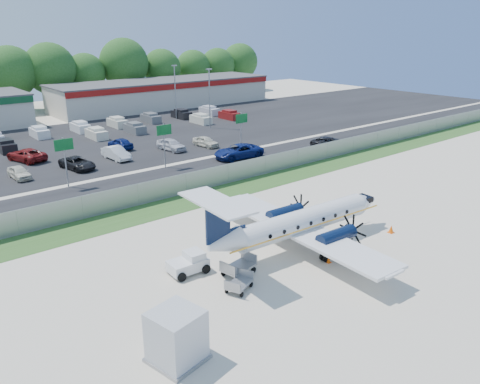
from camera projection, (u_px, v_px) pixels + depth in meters
ground at (292, 243)px, 34.07m from camera, size 170.00×170.00×0.00m
grass_verge at (199, 199)px, 42.85m from camera, size 170.00×4.00×0.02m
access_road at (160, 181)px, 47.97m from camera, size 170.00×8.00×0.02m
parking_lot at (82, 144)px, 63.34m from camera, size 170.00×32.00×0.02m
perimeter_fence at (186, 183)px, 43.99m from camera, size 120.00×0.06×1.99m
building_east at (164, 93)px, 94.09m from camera, size 44.40×12.40×5.24m
sign_left at (64, 152)px, 44.88m from camera, size 1.80×0.26×5.00m
sign_mid at (164, 136)px, 51.44m from camera, size 1.80×0.26×5.00m
sign_right at (241, 124)px, 58.00m from camera, size 1.80×0.26×5.00m
light_pole_ne at (209, 94)px, 72.10m from camera, size 0.90×0.35×9.09m
light_pole_se at (175, 88)px, 79.42m from camera, size 0.90×0.35×9.09m
tree_line at (13, 112)px, 88.23m from camera, size 112.00×6.00×14.00m
aircraft at (300, 222)px, 32.75m from camera, size 16.18×15.96×5.01m
pushback_tug at (189, 263)px, 29.79m from camera, size 2.53×1.87×1.32m
baggage_cart_near at (239, 283)px, 27.75m from camera, size 2.08×1.71×0.95m
baggage_cart_far at (239, 267)px, 29.53m from camera, size 2.38×1.68×1.14m
service_container at (177, 338)px, 21.62m from camera, size 2.74×2.74×2.58m
cone_nose at (391, 229)px, 35.67m from camera, size 0.42×0.42×0.60m
cone_port_wing at (328, 259)px, 31.12m from camera, size 0.33×0.33×0.47m
cone_starboard_wing at (157, 193)px, 43.68m from camera, size 0.36×0.36×0.51m
road_car_mid at (238, 158)px, 56.42m from camera, size 6.37×3.57×1.68m
road_car_east at (328, 147)px, 61.97m from camera, size 5.09×2.85×1.35m
parked_car_a at (20, 178)px, 48.75m from camera, size 1.77×3.91×1.30m
parked_car_b at (78, 169)px, 52.10m from camera, size 3.10×5.18×1.35m
parked_car_c at (117, 159)px, 55.99m from camera, size 1.94×4.74×1.53m
parked_car_d at (171, 150)px, 60.09m from camera, size 2.33×4.68×1.53m
parked_car_e at (206, 147)px, 62.03m from camera, size 2.06×4.15×1.36m
parked_car_f at (27, 161)px, 55.27m from camera, size 3.99×5.88×1.50m
parked_car_g at (121, 149)px, 60.88m from camera, size 2.08×4.40×1.46m
far_parking_rows at (68, 138)px, 67.01m from camera, size 56.00×10.00×1.60m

